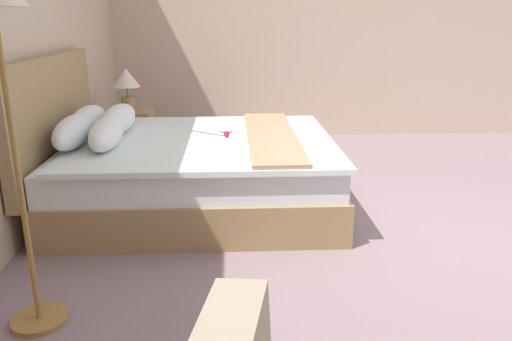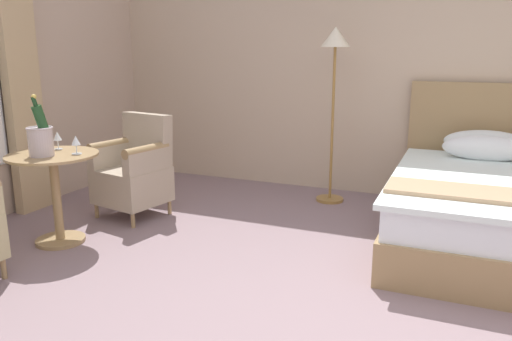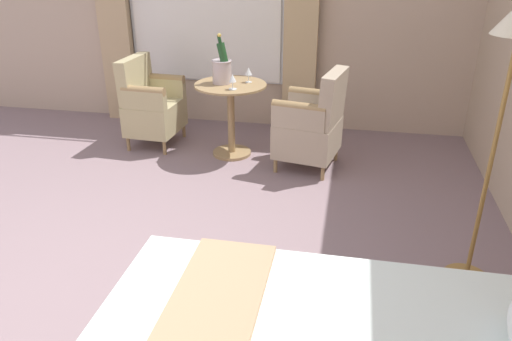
{
  "view_description": "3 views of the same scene",
  "coord_description": "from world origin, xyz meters",
  "px_view_note": "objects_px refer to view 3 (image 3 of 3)",
  "views": [
    {
      "loc": [
        -2.97,
        1.46,
        1.51
      ],
      "look_at": [
        -0.46,
        1.33,
        0.72
      ],
      "focal_mm": 35.0,
      "sensor_mm": 36.0,
      "label": 1
    },
    {
      "loc": [
        0.51,
        -2.39,
        1.52
      ],
      "look_at": [
        -1.01,
        1.22,
        0.57
      ],
      "focal_mm": 35.0,
      "sensor_mm": 36.0,
      "label": 2
    },
    {
      "loc": [
        2.12,
        1.64,
        1.99
      ],
      "look_at": [
        -0.8,
        1.06,
        0.61
      ],
      "focal_mm": 35.0,
      "sensor_mm": 36.0,
      "label": 3
    }
  ],
  "objects_px": {
    "floor_lamp_brass": "(512,66)",
    "champagne_bucket": "(222,68)",
    "wine_glass_near_bucket": "(233,79)",
    "armchair_facing_bed": "(151,105)",
    "side_table_round": "(231,110)",
    "wine_glass_near_edge": "(248,72)",
    "armchair_by_window": "(312,125)"
  },
  "relations": [
    {
      "from": "champagne_bucket",
      "to": "armchair_facing_bed",
      "type": "xyz_separation_m",
      "value": [
        -0.12,
        -0.81,
        -0.45
      ]
    },
    {
      "from": "floor_lamp_brass",
      "to": "champagne_bucket",
      "type": "distance_m",
      "value": 2.73
    },
    {
      "from": "side_table_round",
      "to": "wine_glass_near_edge",
      "type": "xyz_separation_m",
      "value": [
        -0.09,
        0.16,
        0.36
      ]
    },
    {
      "from": "wine_glass_near_edge",
      "to": "side_table_round",
      "type": "bearing_deg",
      "value": -60.66
    },
    {
      "from": "side_table_round",
      "to": "wine_glass_near_edge",
      "type": "bearing_deg",
      "value": 119.34
    },
    {
      "from": "armchair_by_window",
      "to": "armchair_facing_bed",
      "type": "relative_size",
      "value": 1.03
    },
    {
      "from": "side_table_round",
      "to": "champagne_bucket",
      "type": "distance_m",
      "value": 0.42
    },
    {
      "from": "wine_glass_near_bucket",
      "to": "armchair_facing_bed",
      "type": "bearing_deg",
      "value": -108.15
    },
    {
      "from": "wine_glass_near_bucket",
      "to": "wine_glass_near_edge",
      "type": "relative_size",
      "value": 0.99
    },
    {
      "from": "side_table_round",
      "to": "wine_glass_near_bucket",
      "type": "distance_m",
      "value": 0.41
    },
    {
      "from": "wine_glass_near_edge",
      "to": "armchair_facing_bed",
      "type": "xyz_separation_m",
      "value": [
        -0.04,
        -1.05,
        -0.4
      ]
    },
    {
      "from": "armchair_by_window",
      "to": "armchair_facing_bed",
      "type": "bearing_deg",
      "value": -99.6
    },
    {
      "from": "side_table_round",
      "to": "champagne_bucket",
      "type": "height_order",
      "value": "champagne_bucket"
    },
    {
      "from": "side_table_round",
      "to": "armchair_by_window",
      "type": "relative_size",
      "value": 0.77
    },
    {
      "from": "champagne_bucket",
      "to": "wine_glass_near_edge",
      "type": "relative_size",
      "value": 3.21
    },
    {
      "from": "floor_lamp_brass",
      "to": "champagne_bucket",
      "type": "relative_size",
      "value": 3.7
    },
    {
      "from": "floor_lamp_brass",
      "to": "champagne_bucket",
      "type": "bearing_deg",
      "value": -130.39
    },
    {
      "from": "side_table_round",
      "to": "wine_glass_near_edge",
      "type": "relative_size",
      "value": 4.99
    },
    {
      "from": "wine_glass_near_edge",
      "to": "armchair_by_window",
      "type": "relative_size",
      "value": 0.16
    },
    {
      "from": "side_table_round",
      "to": "armchair_facing_bed",
      "type": "distance_m",
      "value": 0.9
    },
    {
      "from": "floor_lamp_brass",
      "to": "side_table_round",
      "type": "xyz_separation_m",
      "value": [
        -1.73,
        -1.96,
        -0.92
      ]
    },
    {
      "from": "floor_lamp_brass",
      "to": "wine_glass_near_edge",
      "type": "relative_size",
      "value": 11.87
    },
    {
      "from": "floor_lamp_brass",
      "to": "champagne_bucket",
      "type": "xyz_separation_m",
      "value": [
        -1.74,
        -2.05,
        -0.51
      ]
    },
    {
      "from": "floor_lamp_brass",
      "to": "side_table_round",
      "type": "distance_m",
      "value": 2.77
    },
    {
      "from": "side_table_round",
      "to": "champagne_bucket",
      "type": "relative_size",
      "value": 1.56
    },
    {
      "from": "wine_glass_near_bucket",
      "to": "wine_glass_near_edge",
      "type": "xyz_separation_m",
      "value": [
        -0.27,
        0.09,
        0.0
      ]
    },
    {
      "from": "wine_glass_near_bucket",
      "to": "armchair_facing_bed",
      "type": "distance_m",
      "value": 1.08
    },
    {
      "from": "wine_glass_near_bucket",
      "to": "wine_glass_near_edge",
      "type": "distance_m",
      "value": 0.29
    },
    {
      "from": "champagne_bucket",
      "to": "armchair_facing_bed",
      "type": "distance_m",
      "value": 0.93
    },
    {
      "from": "floor_lamp_brass",
      "to": "armchair_facing_bed",
      "type": "relative_size",
      "value": 1.89
    },
    {
      "from": "floor_lamp_brass",
      "to": "wine_glass_near_bucket",
      "type": "xyz_separation_m",
      "value": [
        -1.54,
        -1.9,
        -0.56
      ]
    },
    {
      "from": "wine_glass_near_edge",
      "to": "champagne_bucket",
      "type": "bearing_deg",
      "value": -72.84
    }
  ]
}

